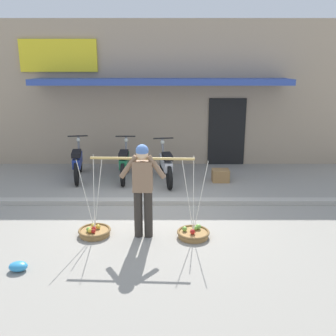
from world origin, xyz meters
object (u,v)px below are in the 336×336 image
at_px(fruit_basket_right_side, 93,231).
at_px(motorcycle_third_in_row, 165,165).
at_px(fruit_basket_left_side, 192,233).
at_px(fruit_vendor, 141,185).
at_px(motorcycle_second_in_row, 123,163).
at_px(wooden_crate, 219,175).
at_px(motorcycle_nearest_shop, 76,162).
at_px(plastic_litter_bag, 17,267).

bearing_deg(fruit_basket_right_side, motorcycle_third_in_row, 67.73).
bearing_deg(fruit_basket_left_side, motorcycle_third_in_row, 99.00).
bearing_deg(motorcycle_third_in_row, fruit_basket_left_side, -81.00).
distance_m(fruit_vendor, motorcycle_second_in_row, 3.55).
bearing_deg(wooden_crate, motorcycle_nearest_shop, 176.26).
bearing_deg(motorcycle_third_in_row, fruit_vendor, -96.94).
bearing_deg(motorcycle_nearest_shop, fruit_vendor, -60.55).
xyz_separation_m(fruit_vendor, motorcycle_nearest_shop, (-1.97, 3.48, -0.53)).
xyz_separation_m(fruit_basket_left_side, plastic_litter_bag, (-2.71, -1.13, -0.01)).
height_order(fruit_basket_left_side, motorcycle_nearest_shop, fruit_basket_left_side).
bearing_deg(fruit_basket_left_side, fruit_vendor, 177.60).
xyz_separation_m(motorcycle_nearest_shop, plastic_litter_bag, (0.15, -4.65, -0.38)).
xyz_separation_m(plastic_litter_bag, wooden_crate, (3.64, 4.41, 0.09)).
distance_m(motorcycle_nearest_shop, wooden_crate, 3.80).
xyz_separation_m(fruit_vendor, fruit_basket_left_side, (0.89, -0.04, -0.90)).
bearing_deg(fruit_vendor, motorcycle_second_in_row, 101.70).
bearing_deg(plastic_litter_bag, motorcycle_nearest_shop, 91.79).
relative_size(motorcycle_second_in_row, motorcycle_third_in_row, 1.01).
distance_m(fruit_vendor, fruit_basket_right_side, 1.27).
relative_size(motorcycle_third_in_row, plastic_litter_bag, 6.47).
distance_m(fruit_basket_left_side, motorcycle_second_in_row, 3.85).
bearing_deg(plastic_litter_bag, fruit_vendor, 32.77).
bearing_deg(fruit_vendor, motorcycle_third_in_row, 83.06).
distance_m(fruit_basket_left_side, motorcycle_third_in_row, 3.27).
height_order(plastic_litter_bag, wooden_crate, wooden_crate).
relative_size(plastic_litter_bag, wooden_crate, 0.64).
bearing_deg(motorcycle_second_in_row, wooden_crate, -4.59).
bearing_deg(motorcycle_third_in_row, fruit_basket_right_side, -112.27).
bearing_deg(fruit_basket_right_side, fruit_vendor, -2.56).
relative_size(motorcycle_second_in_row, plastic_litter_bag, 6.50).
distance_m(fruit_basket_left_side, wooden_crate, 3.40).
relative_size(motorcycle_nearest_shop, wooden_crate, 4.12).
xyz_separation_m(motorcycle_third_in_row, plastic_litter_bag, (-2.21, -4.34, -0.38)).
relative_size(fruit_basket_right_side, plastic_litter_bag, 5.18).
xyz_separation_m(fruit_basket_left_side, motorcycle_third_in_row, (-0.51, 3.21, 0.38)).
xyz_separation_m(motorcycle_nearest_shop, motorcycle_second_in_row, (1.25, -0.04, 0.00)).
height_order(fruit_vendor, motorcycle_nearest_shop, fruit_vendor).
height_order(fruit_basket_left_side, motorcycle_third_in_row, fruit_basket_left_side).
height_order(fruit_basket_left_side, wooden_crate, fruit_basket_left_side).
xyz_separation_m(fruit_basket_left_side, fruit_basket_right_side, (-1.79, 0.08, 0.00)).
distance_m(motorcycle_nearest_shop, plastic_litter_bag, 4.67).
distance_m(fruit_basket_left_side, plastic_litter_bag, 2.94).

